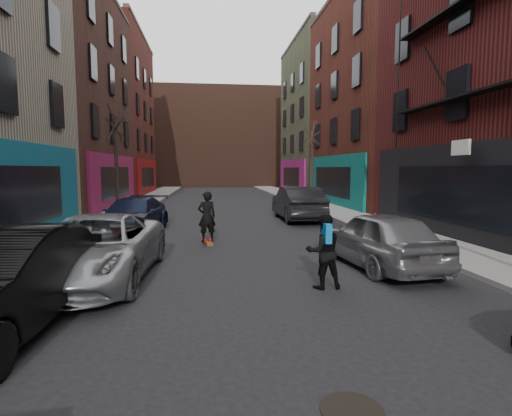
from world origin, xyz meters
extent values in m
plane|color=black|center=(0.00, 0.00, 0.00)|extent=(160.00, 160.00, 0.00)
cube|color=gray|center=(-6.25, 30.00, 0.07)|extent=(2.50, 84.00, 0.13)
cube|color=gray|center=(6.25, 30.00, 0.07)|extent=(2.50, 84.00, 0.13)
cube|color=#4D2921|center=(13.50, 16.00, 8.00)|extent=(12.00, 56.00, 16.00)
cube|color=#47281E|center=(0.00, 56.00, 7.00)|extent=(40.00, 10.00, 14.00)
imported|color=gray|center=(-3.91, 5.18, 0.76)|extent=(2.76, 5.57, 1.52)
imported|color=black|center=(-4.31, 11.98, 0.72)|extent=(2.66, 5.19, 1.44)
imported|color=gray|center=(3.20, 5.64, 0.76)|extent=(2.32, 4.64, 1.52)
imported|color=black|center=(3.20, 15.39, 0.85)|extent=(1.84, 5.18, 1.70)
cube|color=brown|center=(-1.34, 9.35, 0.05)|extent=(0.43, 0.83, 0.10)
imported|color=black|center=(-1.34, 9.35, 0.97)|extent=(0.72, 0.57, 1.73)
imported|color=black|center=(1.20, 3.94, 0.81)|extent=(0.82, 0.65, 1.62)
cube|color=#0D6EBF|center=(1.21, 3.76, 1.24)|extent=(0.15, 0.31, 0.42)
cylinder|color=black|center=(0.25, -0.44, 0.01)|extent=(0.73, 0.73, 0.01)
camera|label=1|loc=(-1.27, -4.37, 2.61)|focal=28.00mm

